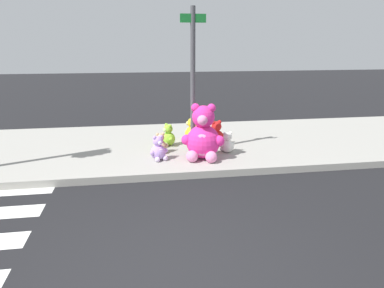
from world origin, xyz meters
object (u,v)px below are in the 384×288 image
object	(u,v)px
plush_white	(227,144)
plush_lavender	(159,150)
plush_pink_large	(203,137)
sign_pole	(193,78)
plush_yellow	(192,131)
plush_tan	(161,145)
plush_red	(216,135)
plush_lime	(168,137)

from	to	relation	value
plush_white	plush_lavender	size ratio (longest dim) A/B	0.91
plush_pink_large	sign_pole	bearing A→B (deg)	102.29
plush_yellow	plush_lavender	bearing A→B (deg)	-124.05
plush_tan	plush_pink_large	bearing A→B (deg)	-32.99
sign_pole	plush_tan	bearing A→B (deg)	-179.03
plush_yellow	plush_white	bearing A→B (deg)	-59.51
plush_tan	plush_lavender	distance (m)	0.52
plush_yellow	plush_white	size ratio (longest dim) A/B	1.28
plush_red	plush_lavender	bearing A→B (deg)	-147.01
plush_white	plush_tan	world-z (taller)	plush_white
sign_pole	plush_tan	size ratio (longest dim) A/B	6.76
sign_pole	plush_red	size ratio (longest dim) A/B	5.17
plush_lime	plush_red	distance (m)	1.19
plush_red	plush_pink_large	bearing A→B (deg)	-117.11
plush_tan	plush_red	distance (m)	1.48
plush_tan	plush_red	world-z (taller)	plush_red
plush_tan	plush_lavender	size ratio (longest dim) A/B	0.88
plush_red	plush_lavender	size ratio (longest dim) A/B	1.14
plush_lime	plush_tan	xyz separation A→B (m)	(-0.22, -0.57, -0.03)
plush_yellow	plush_lime	xyz separation A→B (m)	(-0.65, -0.33, -0.03)
plush_yellow	plush_lime	size ratio (longest dim) A/B	1.15
plush_white	plush_lavender	world-z (taller)	plush_lavender
plush_yellow	plush_lavender	xyz separation A→B (m)	(-0.95, -1.41, -0.04)
sign_pole	plush_pink_large	bearing A→B (deg)	-77.71
plush_lavender	plush_red	bearing A→B (deg)	32.99
plush_yellow	plush_red	bearing A→B (deg)	-39.61
plush_red	plush_lavender	distance (m)	1.78
plush_lavender	plush_tan	bearing A→B (deg)	80.64
plush_pink_large	plush_white	distance (m)	0.79
plush_lime	plush_red	world-z (taller)	plush_red
plush_pink_large	plush_white	xyz separation A→B (m)	(0.64, 0.36, -0.29)
plush_pink_large	plush_lime	bearing A→B (deg)	119.93
plush_pink_large	plush_tan	bearing A→B (deg)	147.01
sign_pole	plush_red	world-z (taller)	sign_pole
sign_pole	plush_yellow	distance (m)	1.70
plush_yellow	plush_lime	world-z (taller)	plush_yellow
plush_yellow	plush_lime	distance (m)	0.73
plush_lime	plush_red	xyz separation A→B (m)	(1.18, -0.12, 0.03)
plush_tan	plush_lavender	xyz separation A→B (m)	(-0.08, -0.51, 0.03)
plush_white	plush_red	world-z (taller)	plush_red
plush_lime	plush_white	xyz separation A→B (m)	(1.30, -0.78, -0.02)
plush_pink_large	plush_tan	distance (m)	1.09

